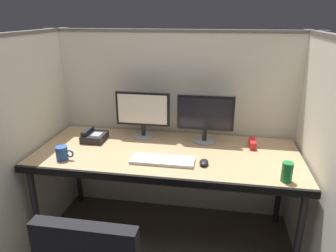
{
  "coord_description": "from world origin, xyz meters",
  "views": [
    {
      "loc": [
        0.35,
        -1.74,
        1.68
      ],
      "look_at": [
        0.0,
        0.35,
        0.92
      ],
      "focal_mm": 33.3,
      "sensor_mm": 36.0,
      "label": 1
    }
  ],
  "objects_px": {
    "keyboard_main": "(162,160)",
    "red_stapler": "(252,143)",
    "soda_can": "(287,172)",
    "monitor_right": "(205,116)",
    "monitor_left": "(143,112)",
    "computer_mouse": "(204,162)",
    "desk_phone": "(94,136)",
    "desk": "(167,158)",
    "coffee_mug": "(62,153)"
  },
  "relations": [
    {
      "from": "desk",
      "to": "monitor_left",
      "type": "bearing_deg",
      "value": 131.81
    },
    {
      "from": "desk",
      "to": "monitor_left",
      "type": "relative_size",
      "value": 4.42
    },
    {
      "from": "keyboard_main",
      "to": "soda_can",
      "type": "bearing_deg",
      "value": -9.21
    },
    {
      "from": "soda_can",
      "to": "red_stapler",
      "type": "height_order",
      "value": "soda_can"
    },
    {
      "from": "coffee_mug",
      "to": "red_stapler",
      "type": "xyz_separation_m",
      "value": [
        1.3,
        0.44,
        -0.02
      ]
    },
    {
      "from": "computer_mouse",
      "to": "red_stapler",
      "type": "xyz_separation_m",
      "value": [
        0.34,
        0.36,
        0.01
      ]
    },
    {
      "from": "monitor_right",
      "to": "desk",
      "type": "bearing_deg",
      "value": -136.7
    },
    {
      "from": "desk_phone",
      "to": "coffee_mug",
      "type": "xyz_separation_m",
      "value": [
        -0.08,
        -0.36,
        0.01
      ]
    },
    {
      "from": "monitor_left",
      "to": "computer_mouse",
      "type": "distance_m",
      "value": 0.69
    },
    {
      "from": "soda_can",
      "to": "red_stapler",
      "type": "distance_m",
      "value": 0.52
    },
    {
      "from": "soda_can",
      "to": "red_stapler",
      "type": "bearing_deg",
      "value": 107.65
    },
    {
      "from": "keyboard_main",
      "to": "red_stapler",
      "type": "height_order",
      "value": "red_stapler"
    },
    {
      "from": "monitor_right",
      "to": "coffee_mug",
      "type": "bearing_deg",
      "value": -153.03
    },
    {
      "from": "keyboard_main",
      "to": "computer_mouse",
      "type": "xyz_separation_m",
      "value": [
        0.28,
        0.0,
        0.01
      ]
    },
    {
      "from": "computer_mouse",
      "to": "red_stapler",
      "type": "height_order",
      "value": "red_stapler"
    },
    {
      "from": "soda_can",
      "to": "red_stapler",
      "type": "relative_size",
      "value": 0.81
    },
    {
      "from": "desk",
      "to": "keyboard_main",
      "type": "relative_size",
      "value": 4.42
    },
    {
      "from": "desk",
      "to": "desk_phone",
      "type": "bearing_deg",
      "value": 168.1
    },
    {
      "from": "keyboard_main",
      "to": "red_stapler",
      "type": "distance_m",
      "value": 0.72
    },
    {
      "from": "monitor_left",
      "to": "soda_can",
      "type": "distance_m",
      "value": 1.16
    },
    {
      "from": "keyboard_main",
      "to": "coffee_mug",
      "type": "xyz_separation_m",
      "value": [
        -0.68,
        -0.08,
        0.04
      ]
    },
    {
      "from": "desk",
      "to": "soda_can",
      "type": "relative_size",
      "value": 15.57
    },
    {
      "from": "desk_phone",
      "to": "keyboard_main",
      "type": "bearing_deg",
      "value": -25.41
    },
    {
      "from": "desk",
      "to": "red_stapler",
      "type": "xyz_separation_m",
      "value": [
        0.62,
        0.21,
        0.08
      ]
    },
    {
      "from": "monitor_left",
      "to": "keyboard_main",
      "type": "bearing_deg",
      "value": -61.09
    },
    {
      "from": "desk",
      "to": "monitor_right",
      "type": "height_order",
      "value": "monitor_right"
    },
    {
      "from": "monitor_left",
      "to": "desk",
      "type": "bearing_deg",
      "value": -48.19
    },
    {
      "from": "desk_phone",
      "to": "red_stapler",
      "type": "distance_m",
      "value": 1.23
    },
    {
      "from": "monitor_right",
      "to": "soda_can",
      "type": "bearing_deg",
      "value": -45.55
    },
    {
      "from": "red_stapler",
      "to": "keyboard_main",
      "type": "bearing_deg",
      "value": -149.49
    },
    {
      "from": "desk",
      "to": "keyboard_main",
      "type": "height_order",
      "value": "keyboard_main"
    },
    {
      "from": "desk_phone",
      "to": "red_stapler",
      "type": "bearing_deg",
      "value": 3.74
    },
    {
      "from": "keyboard_main",
      "to": "coffee_mug",
      "type": "distance_m",
      "value": 0.68
    },
    {
      "from": "desk",
      "to": "red_stapler",
      "type": "relative_size",
      "value": 12.67
    },
    {
      "from": "desk",
      "to": "coffee_mug",
      "type": "bearing_deg",
      "value": -160.96
    },
    {
      "from": "desk",
      "to": "monitor_right",
      "type": "xyz_separation_m",
      "value": [
        0.26,
        0.24,
        0.27
      ]
    },
    {
      "from": "keyboard_main",
      "to": "monitor_right",
      "type": "bearing_deg",
      "value": 57.01
    },
    {
      "from": "desk",
      "to": "computer_mouse",
      "type": "relative_size",
      "value": 19.79
    },
    {
      "from": "computer_mouse",
      "to": "desk",
      "type": "bearing_deg",
      "value": 150.92
    },
    {
      "from": "coffee_mug",
      "to": "red_stapler",
      "type": "height_order",
      "value": "coffee_mug"
    },
    {
      "from": "computer_mouse",
      "to": "desk_phone",
      "type": "relative_size",
      "value": 0.51
    },
    {
      "from": "monitor_right",
      "to": "desk_phone",
      "type": "bearing_deg",
      "value": -172.4
    },
    {
      "from": "red_stapler",
      "to": "computer_mouse",
      "type": "bearing_deg",
      "value": -133.23
    },
    {
      "from": "desk_phone",
      "to": "desk",
      "type": "bearing_deg",
      "value": -11.9
    },
    {
      "from": "computer_mouse",
      "to": "coffee_mug",
      "type": "relative_size",
      "value": 0.76
    },
    {
      "from": "monitor_right",
      "to": "computer_mouse",
      "type": "distance_m",
      "value": 0.44
    },
    {
      "from": "desk",
      "to": "desk_phone",
      "type": "relative_size",
      "value": 10.0
    },
    {
      "from": "keyboard_main",
      "to": "computer_mouse",
      "type": "relative_size",
      "value": 4.48
    },
    {
      "from": "coffee_mug",
      "to": "soda_can",
      "type": "distance_m",
      "value": 1.46
    },
    {
      "from": "desk",
      "to": "soda_can",
      "type": "xyz_separation_m",
      "value": [
        0.78,
        -0.28,
        0.11
      ]
    }
  ]
}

